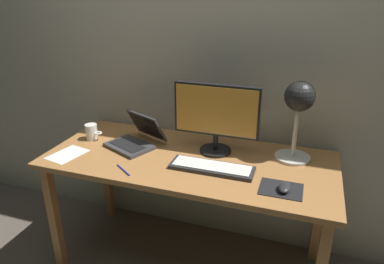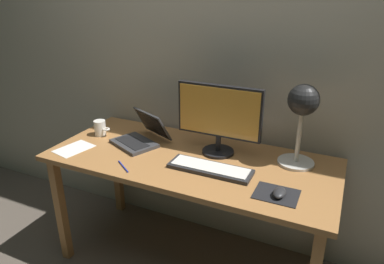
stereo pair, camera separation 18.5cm
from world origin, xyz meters
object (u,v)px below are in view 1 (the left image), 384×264
Objects in this scene: keyboard_main at (212,167)px; coffee_mug at (92,132)px; laptop at (137,136)px; monitor at (216,115)px; mouse at (284,187)px; pen at (123,170)px; desk_lamp at (299,105)px.

coffee_mug is (-0.81, 0.14, 0.04)m from keyboard_main.
keyboard_main is 1.20× the size of laptop.
monitor reaches higher than coffee_mug.
mouse is 1.21m from coffee_mug.
laptop is at bearing -173.54° from monitor.
mouse is at bearing -10.98° from coffee_mug.
laptop is at bearing 4.19° from coffee_mug.
mouse is at bearing 4.64° from pen.
pen is at bearing -175.36° from mouse.
desk_lamp is at bearing 6.74° from laptop.
mouse is (0.38, -0.09, 0.01)m from keyboard_main.
desk_lamp is 3.13× the size of pen.
laptop reaches higher than coffee_mug.
mouse is (-0.01, -0.36, -0.29)m from desk_lamp.
mouse is at bearing -13.95° from keyboard_main.
pen is (-0.39, -0.37, -0.22)m from monitor.
laptop is 3.82× the size of mouse.
keyboard_main is at bearing -17.36° from laptop.
desk_lamp reaches higher than keyboard_main.
laptop is 3.39× the size of coffee_mug.
desk_lamp reaches higher than pen.
laptop is (-0.47, -0.05, -0.17)m from monitor.
keyboard_main is 4.59× the size of mouse.
monitor reaches higher than mouse.
monitor is at bearing 143.69° from mouse.
desk_lamp is at bearing 88.16° from mouse.
monitor is 5.02× the size of mouse.
laptop is 0.33m from pen.
mouse is 0.69× the size of pen.
pen is (0.08, -0.32, -0.05)m from laptop.
monitor is 0.80m from coffee_mug.
desk_lamp reaches higher than monitor.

